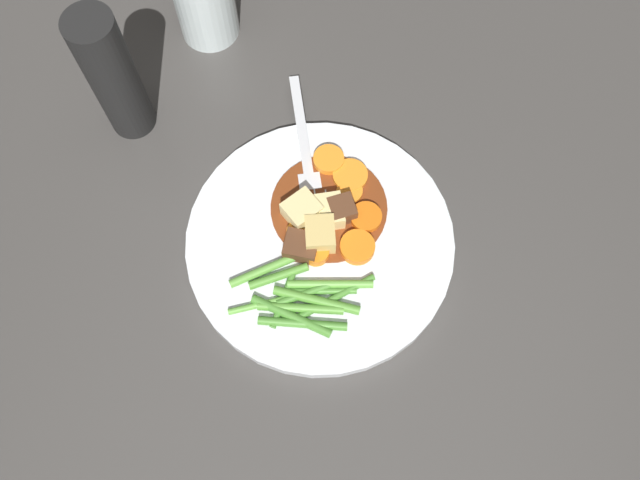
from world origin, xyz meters
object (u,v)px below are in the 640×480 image
object	(u,v)px
carrot_slice_0	(366,218)
carrot_slice_4	(349,192)
meat_chunk_1	(342,210)
carrot_slice_2	(350,176)
potato_chunk_1	(321,231)
meat_chunk_0	(301,246)
carrot_slice_1	(357,248)
carrot_slice_6	(329,160)
potato_chunk_0	(302,211)
potato_chunk_2	(324,212)
carrot_slice_5	(300,231)
carrot_slice_3	(317,252)
fork	(306,155)
dinner_plate	(320,243)
pepper_mill	(113,76)

from	to	relation	value
carrot_slice_0	carrot_slice_4	size ratio (longest dim) A/B	1.18
meat_chunk_1	carrot_slice_2	bearing A→B (deg)	2.20
potato_chunk_1	meat_chunk_0	xyz separation A→B (m)	(-0.02, 0.01, -0.00)
carrot_slice_1	carrot_slice_6	size ratio (longest dim) A/B	1.08
carrot_slice_1	potato_chunk_0	size ratio (longest dim) A/B	1.06
carrot_slice_4	potato_chunk_2	xyz separation A→B (m)	(-0.03, 0.02, 0.01)
carrot_slice_2	carrot_slice_6	bearing A→B (deg)	66.01
carrot_slice_2	carrot_slice_5	world-z (taller)	carrot_slice_5
carrot_slice_3	carrot_slice_6	bearing A→B (deg)	7.77
carrot_slice_6	potato_chunk_1	distance (m)	0.08
carrot_slice_2	carrot_slice_0	bearing A→B (deg)	-147.54
carrot_slice_5	fork	xyz separation A→B (m)	(0.08, 0.02, -0.00)
potato_chunk_2	fork	world-z (taller)	potato_chunk_2
dinner_plate	carrot_slice_3	bearing A→B (deg)	-177.66
carrot_slice_3	meat_chunk_1	xyz separation A→B (m)	(0.05, -0.01, 0.01)
carrot_slice_3	potato_chunk_1	size ratio (longest dim) A/B	0.80
potato_chunk_1	pepper_mill	bearing A→B (deg)	69.81
potato_chunk_1	fork	bearing A→B (deg)	24.96
potato_chunk_0	pepper_mill	world-z (taller)	pepper_mill
potato_chunk_2	carrot_slice_5	bearing A→B (deg)	140.98
carrot_slice_1	pepper_mill	bearing A→B (deg)	71.42
carrot_slice_1	meat_chunk_1	size ratio (longest dim) A/B	1.37
carrot_slice_2	carrot_slice_5	distance (m)	0.08
carrot_slice_1	meat_chunk_1	xyz separation A→B (m)	(0.03, 0.02, 0.01)
carrot_slice_5	pepper_mill	xyz separation A→B (m)	(0.09, 0.21, 0.06)
carrot_slice_4	meat_chunk_1	bearing A→B (deg)	175.42
carrot_slice_0	carrot_slice_5	xyz separation A→B (m)	(-0.03, 0.06, -0.00)
meat_chunk_0	potato_chunk_0	bearing A→B (deg)	14.06
potato_chunk_2	carrot_slice_6	bearing A→B (deg)	10.05
carrot_slice_1	carrot_slice_2	distance (m)	0.08
carrot_slice_2	carrot_slice_3	size ratio (longest dim) A/B	1.37
potato_chunk_1	potato_chunk_2	size ratio (longest dim) A/B	1.00
potato_chunk_1	carrot_slice_5	bearing A→B (deg)	94.84
carrot_slice_2	pepper_mill	xyz separation A→B (m)	(0.02, 0.24, 0.06)
potato_chunk_1	potato_chunk_2	distance (m)	0.02
meat_chunk_0	carrot_slice_6	bearing A→B (deg)	-1.12
meat_chunk_1	carrot_slice_4	bearing A→B (deg)	-4.58
potato_chunk_0	fork	xyz separation A→B (m)	(0.06, 0.01, -0.01)
carrot_slice_3	potato_chunk_0	distance (m)	0.04
carrot_slice_6	pepper_mill	world-z (taller)	pepper_mill
potato_chunk_1	meat_chunk_1	bearing A→B (deg)	-27.04
carrot_slice_1	fork	world-z (taller)	carrot_slice_1
carrot_slice_4	potato_chunk_1	world-z (taller)	potato_chunk_1
carrot_slice_3	potato_chunk_2	xyz separation A→B (m)	(0.04, 0.00, 0.00)
carrot_slice_1	carrot_slice_4	xyz separation A→B (m)	(0.06, 0.02, -0.00)
carrot_slice_0	potato_chunk_0	distance (m)	0.06
carrot_slice_4	potato_chunk_1	xyz separation A→B (m)	(-0.05, 0.02, 0.01)
carrot_slice_4	potato_chunk_1	distance (m)	0.05
carrot_slice_0	potato_chunk_2	size ratio (longest dim) A/B	0.96
carrot_slice_5	meat_chunk_0	size ratio (longest dim) A/B	0.78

